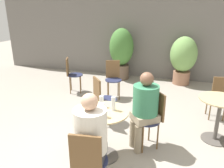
{
  "coord_description": "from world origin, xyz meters",
  "views": [
    {
      "loc": [
        0.85,
        -2.32,
        2.0
      ],
      "look_at": [
        -0.05,
        0.54,
        0.96
      ],
      "focal_mm": 35.0,
      "sensor_mm": 36.0,
      "label": 1
    }
  ],
  "objects_px": {
    "seated_person_1": "(144,105)",
    "potted_plant_1": "(183,57)",
    "beer_glass_2": "(92,107)",
    "beer_glass_3": "(102,110)",
    "bistro_chair_0": "(88,160)",
    "bistro_chair_4": "(219,94)",
    "cafe_table_far": "(219,111)",
    "beer_glass_0": "(113,104)",
    "potted_plant_0": "(121,51)",
    "bistro_chair_5": "(113,76)",
    "cafe_table_near": "(103,124)",
    "bistro_chair_1": "(152,114)",
    "bistro_chair_3": "(71,72)",
    "bistro_chair_2": "(102,96)",
    "seated_person_0": "(91,136)",
    "beer_glass_1": "(102,101)"
  },
  "relations": [
    {
      "from": "cafe_table_near",
      "to": "bistro_chair_3",
      "type": "xyz_separation_m",
      "value": [
        -1.6,
        2.17,
        0.01
      ]
    },
    {
      "from": "beer_glass_2",
      "to": "beer_glass_3",
      "type": "distance_m",
      "value": 0.17
    },
    {
      "from": "bistro_chair_0",
      "to": "beer_glass_3",
      "type": "height_order",
      "value": "beer_glass_3"
    },
    {
      "from": "cafe_table_near",
      "to": "bistro_chair_2",
      "type": "distance_m",
      "value": 0.98
    },
    {
      "from": "bistro_chair_1",
      "to": "beer_glass_2",
      "type": "bearing_deg",
      "value": -90.72
    },
    {
      "from": "beer_glass_2",
      "to": "potted_plant_1",
      "type": "xyz_separation_m",
      "value": [
        1.12,
        3.74,
        -0.04
      ]
    },
    {
      "from": "potted_plant_1",
      "to": "bistro_chair_1",
      "type": "bearing_deg",
      "value": -97.14
    },
    {
      "from": "seated_person_0",
      "to": "beer_glass_1",
      "type": "xyz_separation_m",
      "value": [
        -0.15,
        0.74,
        0.07
      ]
    },
    {
      "from": "bistro_chair_1",
      "to": "beer_glass_0",
      "type": "height_order",
      "value": "beer_glass_0"
    },
    {
      "from": "potted_plant_0",
      "to": "beer_glass_1",
      "type": "bearing_deg",
      "value": -79.35
    },
    {
      "from": "bistro_chair_1",
      "to": "beer_glass_0",
      "type": "relative_size",
      "value": 4.6
    },
    {
      "from": "seated_person_0",
      "to": "beer_glass_3",
      "type": "relative_size",
      "value": 6.63
    },
    {
      "from": "beer_glass_3",
      "to": "beer_glass_0",
      "type": "bearing_deg",
      "value": 68.37
    },
    {
      "from": "cafe_table_near",
      "to": "bistro_chair_1",
      "type": "height_order",
      "value": "bistro_chair_1"
    },
    {
      "from": "bistro_chair_2",
      "to": "beer_glass_3",
      "type": "xyz_separation_m",
      "value": [
        0.39,
        -1.05,
        0.28
      ]
    },
    {
      "from": "bistro_chair_3",
      "to": "bistro_chair_5",
      "type": "distance_m",
      "value": 1.07
    },
    {
      "from": "seated_person_1",
      "to": "potted_plant_1",
      "type": "xyz_separation_m",
      "value": [
        0.51,
        3.29,
        0.05
      ]
    },
    {
      "from": "cafe_table_far",
      "to": "bistro_chair_5",
      "type": "bearing_deg",
      "value": 149.24
    },
    {
      "from": "beer_glass_3",
      "to": "cafe_table_near",
      "type": "bearing_deg",
      "value": 104.46
    },
    {
      "from": "seated_person_1",
      "to": "beer_glass_2",
      "type": "relative_size",
      "value": 7.3
    },
    {
      "from": "beer_glass_2",
      "to": "potted_plant_0",
      "type": "height_order",
      "value": "potted_plant_0"
    },
    {
      "from": "bistro_chair_1",
      "to": "bistro_chair_4",
      "type": "xyz_separation_m",
      "value": [
        1.06,
        1.19,
        0.0
      ]
    },
    {
      "from": "bistro_chair_1",
      "to": "cafe_table_far",
      "type": "bearing_deg",
      "value": 77.59
    },
    {
      "from": "cafe_table_far",
      "to": "beer_glass_0",
      "type": "height_order",
      "value": "beer_glass_0"
    },
    {
      "from": "beer_glass_3",
      "to": "potted_plant_1",
      "type": "distance_m",
      "value": 3.93
    },
    {
      "from": "bistro_chair_5",
      "to": "potted_plant_1",
      "type": "xyz_separation_m",
      "value": [
        1.53,
        1.49,
        0.22
      ]
    },
    {
      "from": "seated_person_0",
      "to": "potted_plant_1",
      "type": "relative_size",
      "value": 0.93
    },
    {
      "from": "bistro_chair_5",
      "to": "potted_plant_0",
      "type": "xyz_separation_m",
      "value": [
        -0.19,
        1.45,
        0.32
      ]
    },
    {
      "from": "bistro_chair_5",
      "to": "potted_plant_0",
      "type": "distance_m",
      "value": 1.5
    },
    {
      "from": "bistro_chair_4",
      "to": "bistro_chair_3",
      "type": "bearing_deg",
      "value": -16.68
    },
    {
      "from": "bistro_chair_4",
      "to": "cafe_table_far",
      "type": "bearing_deg",
      "value": 74.83
    },
    {
      "from": "bistro_chair_1",
      "to": "bistro_chair_2",
      "type": "relative_size",
      "value": 1.0
    },
    {
      "from": "seated_person_0",
      "to": "potted_plant_0",
      "type": "relative_size",
      "value": 0.82
    },
    {
      "from": "bistro_chair_0",
      "to": "bistro_chair_4",
      "type": "xyz_separation_m",
      "value": [
        1.56,
        2.42,
        0.0
      ]
    },
    {
      "from": "beer_glass_3",
      "to": "potted_plant_0",
      "type": "xyz_separation_m",
      "value": [
        -0.76,
        3.77,
        0.04
      ]
    },
    {
      "from": "bistro_chair_3",
      "to": "potted_plant_0",
      "type": "distance_m",
      "value": 1.74
    },
    {
      "from": "cafe_table_near",
      "to": "seated_person_1",
      "type": "xyz_separation_m",
      "value": [
        0.49,
        0.38,
        0.18
      ]
    },
    {
      "from": "bistro_chair_4",
      "to": "beer_glass_1",
      "type": "bearing_deg",
      "value": 33.81
    },
    {
      "from": "seated_person_0",
      "to": "potted_plant_0",
      "type": "distance_m",
      "value": 4.33
    },
    {
      "from": "beer_glass_3",
      "to": "bistro_chair_0",
      "type": "bearing_deg",
      "value": -83.55
    },
    {
      "from": "bistro_chair_0",
      "to": "beer_glass_1",
      "type": "xyz_separation_m",
      "value": [
        -0.17,
        0.88,
        0.27
      ]
    },
    {
      "from": "bistro_chair_0",
      "to": "potted_plant_1",
      "type": "distance_m",
      "value": 4.52
    },
    {
      "from": "bistro_chair_2",
      "to": "seated_person_0",
      "type": "height_order",
      "value": "seated_person_0"
    },
    {
      "from": "cafe_table_near",
      "to": "cafe_table_far",
      "type": "xyz_separation_m",
      "value": [
        1.57,
        0.93,
        -0.02
      ]
    },
    {
      "from": "seated_person_1",
      "to": "potted_plant_0",
      "type": "xyz_separation_m",
      "value": [
        -1.21,
        3.25,
        0.14
      ]
    },
    {
      "from": "cafe_table_far",
      "to": "bistro_chair_5",
      "type": "xyz_separation_m",
      "value": [
        -2.1,
        1.25,
        0.02
      ]
    },
    {
      "from": "bistro_chair_2",
      "to": "seated_person_0",
      "type": "bearing_deg",
      "value": 155.45
    },
    {
      "from": "bistro_chair_3",
      "to": "seated_person_1",
      "type": "xyz_separation_m",
      "value": [
        2.09,
        -1.79,
        0.17
      ]
    },
    {
      "from": "bistro_chair_3",
      "to": "potted_plant_1",
      "type": "distance_m",
      "value": 3.01
    },
    {
      "from": "beer_glass_0",
      "to": "potted_plant_0",
      "type": "relative_size",
      "value": 0.13
    }
  ]
}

